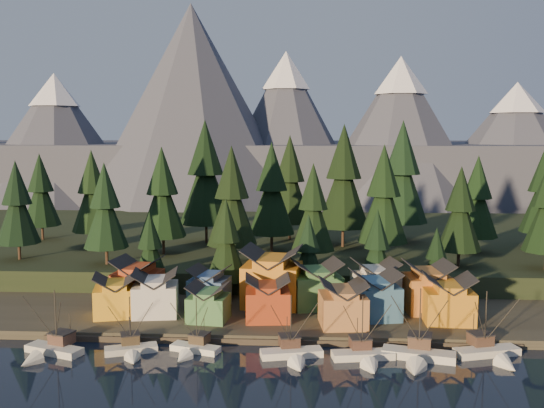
# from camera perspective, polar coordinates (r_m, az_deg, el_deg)

# --- Properties ---
(ground) EXTENTS (500.00, 500.00, 0.00)m
(ground) POSITION_cam_1_polar(r_m,az_deg,el_deg) (90.09, 0.16, -16.36)
(ground) COLOR black
(ground) RESTS_ON ground
(shore_strip) EXTENTS (400.00, 50.00, 1.50)m
(shore_strip) POSITION_cam_1_polar(r_m,az_deg,el_deg) (127.60, 1.14, -8.98)
(shore_strip) COLOR #312D23
(shore_strip) RESTS_ON ground
(hillside) EXTENTS (420.00, 100.00, 6.00)m
(hillside) POSITION_cam_1_polar(r_m,az_deg,el_deg) (175.79, 1.74, -3.85)
(hillside) COLOR black
(hillside) RESTS_ON ground
(dock) EXTENTS (80.00, 4.00, 1.00)m
(dock) POSITION_cam_1_polar(r_m,az_deg,el_deg) (105.27, 0.65, -12.58)
(dock) COLOR #463D32
(dock) RESTS_ON ground
(mountain_ridge) EXTENTS (560.00, 190.00, 90.00)m
(mountain_ridge) POSITION_cam_1_polar(r_m,az_deg,el_deg) (296.58, 1.57, 4.97)
(mountain_ridge) COLOR #4D5163
(mountain_ridge) RESTS_ON ground
(boat_0) EXTENTS (10.40, 10.87, 11.40)m
(boat_0) POSITION_cam_1_polar(r_m,az_deg,el_deg) (104.89, -20.27, -12.14)
(boat_0) COLOR beige
(boat_0) RESTS_ON ground
(boat_1) EXTENTS (8.96, 9.41, 10.14)m
(boat_1) POSITION_cam_1_polar(r_m,az_deg,el_deg) (101.79, -13.11, -12.59)
(boat_1) COLOR beige
(boat_1) RESTS_ON ground
(boat_2) EXTENTS (8.70, 9.13, 9.83)m
(boat_2) POSITION_cam_1_polar(r_m,az_deg,el_deg) (100.56, -7.48, -12.75)
(boat_2) COLOR white
(boat_2) RESTS_ON ground
(boat_3) EXTENTS (10.43, 10.99, 10.91)m
(boat_3) POSITION_cam_1_polar(r_m,az_deg,el_deg) (97.41, 1.99, -13.28)
(boat_3) COLOR white
(boat_3) RESTS_ON ground
(boat_4) EXTENTS (10.31, 10.96, 11.02)m
(boat_4) POSITION_cam_1_polar(r_m,az_deg,el_deg) (97.63, 8.73, -13.29)
(boat_4) COLOR silver
(boat_4) RESTS_ON ground
(boat_5) EXTENTS (12.03, 12.61, 12.41)m
(boat_5) POSITION_cam_1_polar(r_m,az_deg,el_deg) (98.96, 13.61, -12.99)
(boat_5) COLOR beige
(boat_5) RESTS_ON ground
(boat_6) EXTENTS (11.20, 11.70, 11.49)m
(boat_6) POSITION_cam_1_polar(r_m,az_deg,el_deg) (103.68, 19.96, -12.38)
(boat_6) COLOR beige
(boat_6) RESTS_ON ground
(house_front_0) EXTENTS (9.36, 9.05, 7.79)m
(house_front_0) POSITION_cam_1_polar(r_m,az_deg,el_deg) (117.02, -14.48, -8.20)
(house_front_0) COLOR gold
(house_front_0) RESTS_ON shore_strip
(house_front_1) EXTENTS (9.14, 8.86, 8.35)m
(house_front_1) POSITION_cam_1_polar(r_m,az_deg,el_deg) (115.66, -10.93, -8.13)
(house_front_1) COLOR beige
(house_front_1) RESTS_ON shore_strip
(house_front_2) EXTENTS (7.65, 7.70, 6.76)m
(house_front_2) POSITION_cam_1_polar(r_m,az_deg,el_deg) (111.25, -6.00, -9.09)
(house_front_2) COLOR #40753F
(house_front_2) RESTS_ON shore_strip
(house_front_3) EXTENTS (8.52, 8.18, 8.00)m
(house_front_3) POSITION_cam_1_polar(r_m,az_deg,el_deg) (110.89, -0.43, -8.76)
(house_front_3) COLOR #993517
(house_front_3) RESTS_ON shore_strip
(house_front_4) EXTENTS (8.71, 9.27, 8.04)m
(house_front_4) POSITION_cam_1_polar(r_m,az_deg,el_deg) (108.46, 6.69, -9.15)
(house_front_4) COLOR #B0733E
(house_front_4) RESTS_ON shore_strip
(house_front_5) EXTENTS (9.67, 9.07, 8.79)m
(house_front_5) POSITION_cam_1_polar(r_m,az_deg,el_deg) (113.10, 9.69, -8.33)
(house_front_5) COLOR #376282
(house_front_5) RESTS_ON shore_strip
(house_front_6) EXTENTS (8.63, 8.17, 8.55)m
(house_front_6) POSITION_cam_1_polar(r_m,az_deg,el_deg) (114.13, 16.25, -8.43)
(house_front_6) COLOR orange
(house_front_6) RESTS_ON shore_strip
(house_back_0) EXTENTS (9.57, 9.28, 9.32)m
(house_back_0) POSITION_cam_1_polar(r_m,az_deg,el_deg) (123.03, -12.52, -7.02)
(house_back_0) COLOR #993617
(house_back_0) RESTS_ON shore_strip
(house_back_1) EXTENTS (8.24, 8.31, 7.94)m
(house_back_1) POSITION_cam_1_polar(r_m,az_deg,el_deg) (119.13, -5.92, -7.71)
(house_back_1) COLOR #35507D
(house_back_1) RESTS_ON shore_strip
(house_back_2) EXTENTS (12.09, 11.32, 11.59)m
(house_back_2) POSITION_cam_1_polar(r_m,az_deg,el_deg) (119.35, -0.00, -6.70)
(house_back_2) COLOR orange
(house_back_2) RESTS_ON shore_strip
(house_back_3) EXTENTS (10.65, 9.90, 9.22)m
(house_back_3) POSITION_cam_1_polar(r_m,az_deg,el_deg) (118.70, 4.21, -7.41)
(house_back_3) COLOR #43763F
(house_back_3) RESTS_ON shore_strip
(house_back_4) EXTENTS (9.65, 9.39, 9.02)m
(house_back_4) POSITION_cam_1_polar(r_m,az_deg,el_deg) (120.98, 9.71, -7.27)
(house_back_4) COLOR beige
(house_back_4) RESTS_ON shore_strip
(house_back_5) EXTENTS (9.18, 9.27, 9.46)m
(house_back_5) POSITION_cam_1_polar(r_m,az_deg,el_deg) (119.49, 14.46, -7.46)
(house_back_5) COLOR #AC672C
(house_back_5) RESTS_ON shore_strip
(tree_hill_0) EXTENTS (9.90, 9.90, 23.06)m
(tree_hill_0) POSITION_cam_1_polar(r_m,az_deg,el_deg) (151.15, -22.86, -0.14)
(tree_hill_0) COLOR #332319
(tree_hill_0) RESTS_ON hillside
(tree_hill_1) EXTENTS (10.74, 10.74, 25.03)m
(tree_hill_1) POSITION_cam_1_polar(r_m,az_deg,el_deg) (161.02, -16.54, 0.89)
(tree_hill_1) COLOR #332319
(tree_hill_1) RESTS_ON hillside
(tree_hill_2) EXTENTS (9.81, 9.81, 22.86)m
(tree_hill_2) POSITION_cam_1_polar(r_m,az_deg,el_deg) (139.10, -15.42, -0.45)
(tree_hill_2) COLOR #332319
(tree_hill_2) RESTS_ON hillside
(tree_hill_3) EXTENTS (11.18, 11.18, 26.06)m
(tree_hill_3) POSITION_cam_1_polar(r_m,az_deg,el_deg) (147.60, -10.27, 0.77)
(tree_hill_3) COLOR #332319
(tree_hill_3) RESTS_ON hillside
(tree_hill_4) EXTENTS (14.04, 14.04, 32.70)m
(tree_hill_4) POSITION_cam_1_polar(r_m,az_deg,el_deg) (160.34, -6.27, 2.62)
(tree_hill_4) COLOR #332319
(tree_hill_4) RESTS_ON hillside
(tree_hill_5) EXTENTS (11.40, 11.40, 26.56)m
(tree_hill_5) POSITION_cam_1_polar(r_m,az_deg,el_deg) (134.56, -3.80, 0.41)
(tree_hill_5) COLOR #332319
(tree_hill_5) RESTS_ON hillside
(tree_hill_6) EXTENTS (11.65, 11.65, 27.14)m
(tree_hill_6) POSITION_cam_1_polar(r_m,az_deg,el_deg) (148.68, -0.03, 1.16)
(tree_hill_6) COLOR #332319
(tree_hill_6) RESTS_ON hillside
(tree_hill_7) EXTENTS (9.80, 9.80, 22.83)m
(tree_hill_7) POSITION_cam_1_polar(r_m,az_deg,el_deg) (131.82, 3.89, -0.61)
(tree_hill_7) COLOR #332319
(tree_hill_7) RESTS_ON hillside
(tree_hill_8) EXTENTS (13.55, 13.55, 31.58)m
(tree_hill_8) POSITION_cam_1_polar(r_m,az_deg,el_deg) (155.49, 6.76, 2.25)
(tree_hill_8) COLOR #332319
(tree_hill_8) RESTS_ON hillside
(tree_hill_9) EXTENTS (11.50, 11.50, 26.79)m
(tree_hill_9) POSITION_cam_1_polar(r_m,az_deg,el_deg) (139.62, 10.45, 0.60)
(tree_hill_9) COLOR #332319
(tree_hill_9) RESTS_ON hillside
(tree_hill_10) EXTENTS (14.00, 14.00, 32.61)m
(tree_hill_10) POSITION_cam_1_polar(r_m,az_deg,el_deg) (165.12, 12.15, 2.61)
(tree_hill_10) COLOR #332319
(tree_hill_10) RESTS_ON hillside
(tree_hill_11) EXTENTS (9.52, 9.52, 22.18)m
(tree_hill_11) POSITION_cam_1_polar(r_m,az_deg,el_deg) (137.98, 17.29, -0.72)
(tree_hill_11) COLOR #332319
(tree_hill_11) RESTS_ON hillside
(tree_hill_12) EXTENTS (10.27, 10.27, 23.92)m
(tree_hill_12) POSITION_cam_1_polar(r_m,az_deg,el_deg) (155.28, 18.74, 0.38)
(tree_hill_12) COLOR #332319
(tree_hill_12) RESTS_ON hillside
(tree_hill_14) EXTENTS (11.16, 11.16, 26.00)m
(tree_hill_14) POSITION_cam_1_polar(r_m,az_deg,el_deg) (166.48, 24.19, 0.95)
(tree_hill_14) COLOR #332319
(tree_hill_14) RESTS_ON hillside
(tree_hill_15) EXTENTS (12.31, 12.31, 28.67)m
(tree_hill_15) POSITION_cam_1_polar(r_m,az_deg,el_deg) (165.35, 1.69, 2.01)
(tree_hill_15) COLOR #332319
(tree_hill_15) RESTS_ON hillside
(tree_hill_16) EXTENTS (10.20, 10.20, 23.76)m
(tree_hill_16) POSITION_cam_1_polar(r_m,az_deg,el_deg) (177.06, -20.93, 1.01)
(tree_hill_16) COLOR #332319
(tree_hill_16) RESTS_ON hillside
(tree_shore_0) EXTENTS (7.56, 7.56, 17.62)m
(tree_shore_0) POSITION_cam_1_polar(r_m,az_deg,el_deg) (129.24, -11.39, -4.18)
(tree_shore_0) COLOR #332319
(tree_shore_0) RESTS_ON shore_strip
(tree_shore_1) EXTENTS (8.76, 8.76, 20.40)m
(tree_shore_1) POSITION_cam_1_polar(r_m,az_deg,el_deg) (125.89, -4.33, -3.65)
(tree_shore_1) COLOR #332319
(tree_shore_1) RESTS_ON shore_strip
(tree_shore_2) EXTENTS (7.40, 7.40, 17.23)m
(tree_shore_2) POSITION_cam_1_polar(r_m,az_deg,el_deg) (125.14, 3.44, -4.52)
(tree_shore_2) COLOR #332319
(tree_shore_2) RESTS_ON shore_strip
(tree_shore_3) EXTENTS (7.91, 7.91, 18.43)m
(tree_shore_3) POSITION_cam_1_polar(r_m,az_deg,el_deg) (125.86, 9.85, -4.24)
(tree_shore_3) COLOR #332319
(tree_shore_3) RESTS_ON shore_strip
(tree_shore_4) EXTENTS (6.35, 6.35, 14.80)m
(tree_shore_4) POSITION_cam_1_polar(r_m,az_deg,el_deg) (128.19, 15.19, -5.08)
(tree_shore_4) COLOR #332319
(tree_shore_4) RESTS_ON shore_strip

